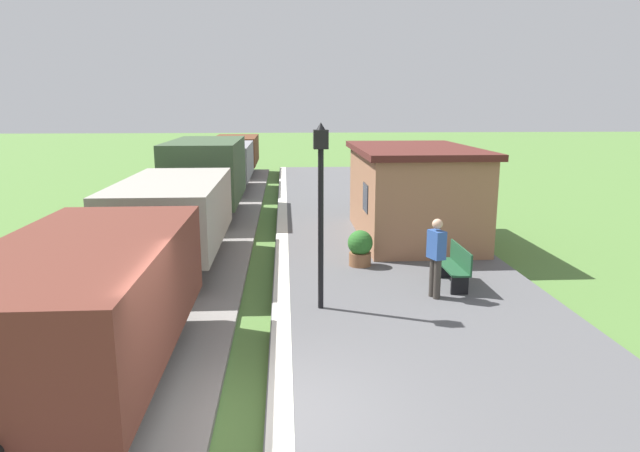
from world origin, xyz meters
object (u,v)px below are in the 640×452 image
object	(u,v)px
lamp_post_near	(321,183)
person_waiting	(436,255)
potted_planter	(360,247)
freight_train	(207,181)
bench_near_hut	(455,266)
bench_down_platform	(380,194)
station_hut	(413,192)

from	to	relation	value
lamp_post_near	person_waiting	bearing A→B (deg)	10.95
person_waiting	potted_planter	distance (m)	2.85
person_waiting	potted_planter	xyz separation A→B (m)	(-1.26, 2.52, -0.46)
person_waiting	potted_planter	bearing A→B (deg)	-83.72
freight_train	bench_near_hut	xyz separation A→B (m)	(6.72, -9.13, -0.74)
person_waiting	freight_train	bearing A→B (deg)	-78.91
person_waiting	lamp_post_near	bearing A→B (deg)	-9.43
potted_planter	bench_down_platform	bearing A→B (deg)	77.19
bench_down_platform	potted_planter	distance (m)	8.69
bench_near_hut	lamp_post_near	bearing A→B (deg)	-158.40
bench_near_hut	person_waiting	distance (m)	1.11
freight_train	lamp_post_near	size ratio (longest dim) A/B	8.81
freight_train	bench_down_platform	distance (m)	6.85
station_hut	person_waiting	bearing A→B (deg)	-97.62
freight_train	lamp_post_near	distance (m)	11.05
bench_down_platform	person_waiting	distance (m)	11.02
station_hut	lamp_post_near	world-z (taller)	lamp_post_near
freight_train	potted_planter	xyz separation A→B (m)	(4.79, -7.37, -0.74)
potted_planter	lamp_post_near	xyz separation A→B (m)	(-1.19, -2.99, 2.08)
lamp_post_near	potted_planter	bearing A→B (deg)	68.23
bench_down_platform	person_waiting	size ratio (longest dim) A/B	0.88
potted_planter	lamp_post_near	size ratio (longest dim) A/B	0.25
freight_train	potted_planter	size ratio (longest dim) A/B	35.59
freight_train	potted_planter	distance (m)	8.82
lamp_post_near	freight_train	bearing A→B (deg)	109.13
freight_train	station_hut	world-z (taller)	station_hut
bench_near_hut	potted_planter	bearing A→B (deg)	137.63
bench_near_hut	potted_planter	distance (m)	2.61
freight_train	person_waiting	xyz separation A→B (m)	(6.05, -9.89, -0.28)
freight_train	lamp_post_near	xyz separation A→B (m)	(3.60, -10.37, 1.34)
freight_train	person_waiting	distance (m)	11.60
station_hut	person_waiting	size ratio (longest dim) A/B	3.39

